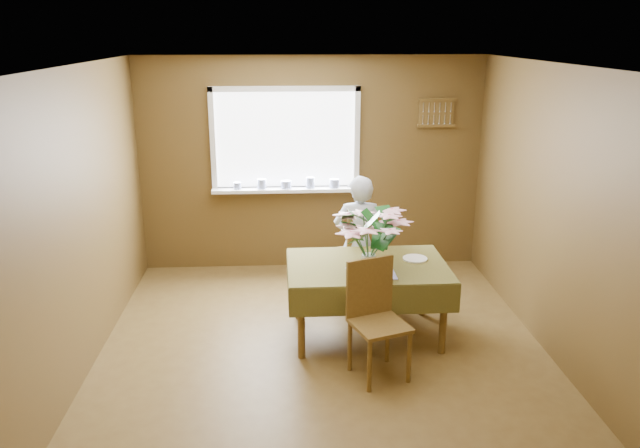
{
  "coord_description": "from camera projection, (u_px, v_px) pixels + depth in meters",
  "views": [
    {
      "loc": [
        -0.33,
        -4.93,
        2.76
      ],
      "look_at": [
        0.0,
        0.55,
        1.05
      ],
      "focal_mm": 35.0,
      "sensor_mm": 36.0,
      "label": 1
    }
  ],
  "objects": [
    {
      "name": "wall_left",
      "position": [
        78.0,
        225.0,
        5.05
      ],
      "size": [
        0.0,
        4.5,
        4.5
      ],
      "primitive_type": "plane",
      "rotation": [
        1.57,
        0.0,
        1.57
      ],
      "color": "brown",
      "rests_on": "floor"
    },
    {
      "name": "wall_back",
      "position": [
        311.0,
        165.0,
        7.31
      ],
      "size": [
        4.0,
        0.0,
        4.0
      ],
      "primitive_type": "plane",
      "rotation": [
        1.57,
        0.0,
        0.0
      ],
      "color": "brown",
      "rests_on": "floor"
    },
    {
      "name": "chair_near",
      "position": [
        375.0,
        314.0,
        5.12
      ],
      "size": [
        0.54,
        0.54,
        0.98
      ],
      "rotation": [
        0.0,
        0.0,
        0.34
      ],
      "color": "brown",
      "rests_on": "floor"
    },
    {
      "name": "side_plate",
      "position": [
        415.0,
        259.0,
        5.83
      ],
      "size": [
        0.3,
        0.3,
        0.01
      ],
      "primitive_type": "cylinder",
      "rotation": [
        0.0,
        0.0,
        -0.43
      ],
      "color": "white",
      "rests_on": "dining_table"
    },
    {
      "name": "ceiling",
      "position": [
        324.0,
        66.0,
        4.8
      ],
      "size": [
        4.5,
        4.5,
        0.0
      ],
      "primitive_type": "plane",
      "rotation": [
        3.14,
        0.0,
        0.0
      ],
      "color": "white",
      "rests_on": "wall_back"
    },
    {
      "name": "dining_table",
      "position": [
        367.0,
        273.0,
        5.73
      ],
      "size": [
        1.47,
        1.01,
        0.72
      ],
      "rotation": [
        0.0,
        0.0,
        0.01
      ],
      "color": "brown",
      "rests_on": "floor"
    },
    {
      "name": "seated_woman",
      "position": [
        358.0,
        242.0,
        6.35
      ],
      "size": [
        0.51,
        0.34,
        1.39
      ],
      "primitive_type": "imported",
      "rotation": [
        0.0,
        0.0,
        3.16
      ],
      "color": "white",
      "rests_on": "floor"
    },
    {
      "name": "flower_bouquet",
      "position": [
        369.0,
        233.0,
        5.43
      ],
      "size": [
        0.64,
        0.64,
        0.55
      ],
      "rotation": [
        0.0,
        0.0,
        0.08
      ],
      "color": "white",
      "rests_on": "dining_table"
    },
    {
      "name": "floor",
      "position": [
        324.0,
        355.0,
        5.54
      ],
      "size": [
        4.5,
        4.5,
        0.0
      ],
      "primitive_type": "plane",
      "color": "brown",
      "rests_on": "ground"
    },
    {
      "name": "chair_far",
      "position": [
        363.0,
        250.0,
        6.49
      ],
      "size": [
        0.57,
        0.57,
        1.06
      ],
      "rotation": [
        0.0,
        0.0,
        3.43
      ],
      "color": "brown",
      "rests_on": "floor"
    },
    {
      "name": "wall_front",
      "position": [
        355.0,
        356.0,
        3.02
      ],
      "size": [
        4.0,
        0.0,
        4.0
      ],
      "primitive_type": "plane",
      "rotation": [
        -1.57,
        0.0,
        0.0
      ],
      "color": "brown",
      "rests_on": "floor"
    },
    {
      "name": "table_knife",
      "position": [
        386.0,
        271.0,
        5.51
      ],
      "size": [
        0.07,
        0.24,
        0.0
      ],
      "primitive_type": "cube",
      "rotation": [
        0.0,
        0.0,
        0.19
      ],
      "color": "silver",
      "rests_on": "dining_table"
    },
    {
      "name": "window_assembly",
      "position": [
        286.0,
        157.0,
        7.21
      ],
      "size": [
        1.72,
        0.2,
        1.22
      ],
      "color": "white",
      "rests_on": "wall_back"
    },
    {
      "name": "wall_right",
      "position": [
        559.0,
        217.0,
        5.28
      ],
      "size": [
        0.0,
        4.5,
        4.5
      ],
      "primitive_type": "plane",
      "rotation": [
        1.57,
        0.0,
        -1.57
      ],
      "color": "brown",
      "rests_on": "floor"
    },
    {
      "name": "spoon_rack",
      "position": [
        437.0,
        113.0,
        7.18
      ],
      "size": [
        0.44,
        0.05,
        0.33
      ],
      "color": "brown",
      "rests_on": "wall_back"
    }
  ]
}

